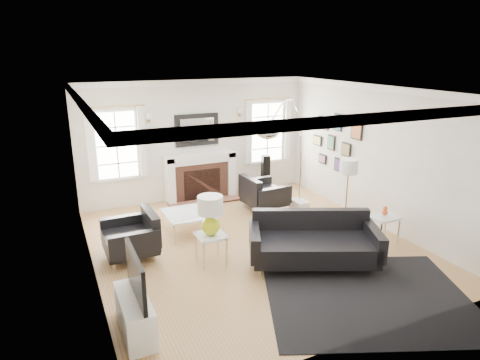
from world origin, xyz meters
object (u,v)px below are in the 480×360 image
armchair_right (262,194)px  arc_floor_lamp (286,158)px  fireplace (201,177)px  gourd_lamp (210,213)px  sofa (313,242)px  armchair_left (134,237)px  coffee_table (189,214)px

armchair_right → arc_floor_lamp: size_ratio=0.38×
fireplace → arc_floor_lamp: bearing=-66.4°
armchair_right → arc_floor_lamp: 1.49m
arc_floor_lamp → armchair_right: bearing=88.8°
arc_floor_lamp → gourd_lamp: bearing=-155.1°
sofa → gourd_lamp: gourd_lamp is taller
armchair_left → fireplace: bearing=49.3°
armchair_left → sofa: bearing=-28.7°
sofa → arc_floor_lamp: bearing=76.8°
armchair_left → gourd_lamp: size_ratio=1.47×
armchair_right → coffee_table: size_ratio=1.09×
fireplace → coffee_table: (-0.86, -1.79, -0.16)m
fireplace → coffee_table: fireplace is taller
armchair_right → gourd_lamp: 2.79m
coffee_table → gourd_lamp: size_ratio=1.38×
armchair_left → gourd_lamp: gourd_lamp is taller
armchair_left → coffee_table: (1.19, 0.60, 0.02)m
gourd_lamp → arc_floor_lamp: (1.92, 0.89, 0.53)m
fireplace → gourd_lamp: bearing=-106.4°
fireplace → armchair_left: fireplace is taller
sofa → coffee_table: bearing=125.7°
armchair_left → armchair_right: (3.06, 1.15, -0.00)m
coffee_table → gourd_lamp: 1.47m
sofa → coffee_table: (-1.48, 2.06, 0.00)m
gourd_lamp → arc_floor_lamp: size_ratio=0.25×
armchair_right → gourd_lamp: bearing=-135.2°
armchair_right → coffee_table: (-1.87, -0.56, 0.02)m
armchair_left → gourd_lamp: (1.12, -0.77, 0.54)m
gourd_lamp → sofa: bearing=-24.1°
coffee_table → fireplace: bearing=64.2°
sofa → armchair_left: bearing=151.3°
sofa → arc_floor_lamp: size_ratio=0.87×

